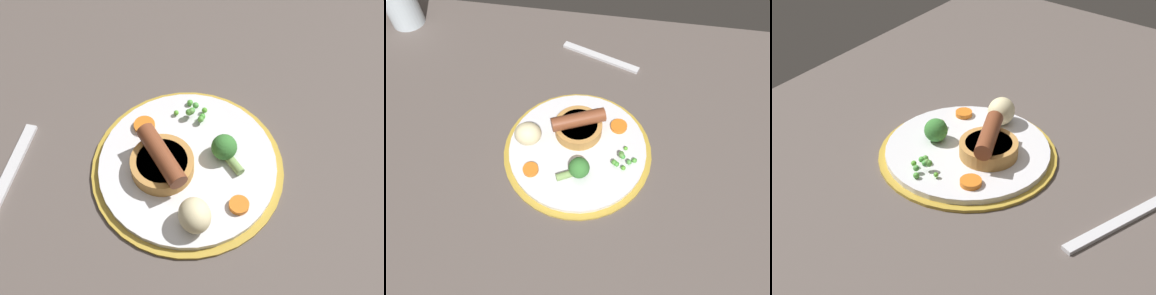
% 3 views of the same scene
% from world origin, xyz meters
% --- Properties ---
extents(dining_table, '(1.10, 0.80, 0.03)m').
position_xyz_m(dining_table, '(0.00, 0.00, 0.01)').
color(dining_table, '#564C47').
rests_on(dining_table, ground).
extents(dinner_plate, '(0.27, 0.27, 0.01)m').
position_xyz_m(dinner_plate, '(0.06, 0.00, 0.04)').
color(dinner_plate, '#B79333').
rests_on(dinner_plate, dining_table).
extents(sausage_pudding, '(0.10, 0.09, 0.05)m').
position_xyz_m(sausage_pudding, '(0.05, 0.03, 0.06)').
color(sausage_pudding, '#BC8442').
rests_on(sausage_pudding, dinner_plate).
extents(pea_pile, '(0.04, 0.05, 0.02)m').
position_xyz_m(pea_pile, '(0.14, -0.02, 0.05)').
color(pea_pile, '#51A32D').
rests_on(pea_pile, dinner_plate).
extents(broccoli_floret_near, '(0.06, 0.04, 0.04)m').
position_xyz_m(broccoli_floret_near, '(0.07, -0.05, 0.06)').
color(broccoli_floret_near, '#387A33').
rests_on(broccoli_floret_near, dinner_plate).
extents(potato_chunk_0, '(0.06, 0.05, 0.04)m').
position_xyz_m(potato_chunk_0, '(-0.03, 0.00, 0.07)').
color(potato_chunk_0, beige).
rests_on(potato_chunk_0, dinner_plate).
extents(carrot_slice_0, '(0.04, 0.04, 0.01)m').
position_xyz_m(carrot_slice_0, '(-0.01, -0.06, 0.05)').
color(carrot_slice_0, orange).
rests_on(carrot_slice_0, dinner_plate).
extents(carrot_slice_5, '(0.04, 0.04, 0.01)m').
position_xyz_m(carrot_slice_5, '(0.13, 0.06, 0.05)').
color(carrot_slice_5, orange).
rests_on(carrot_slice_5, dinner_plate).
extents(fork, '(0.18, 0.07, 0.01)m').
position_xyz_m(fork, '(0.07, 0.25, 0.03)').
color(fork, silver).
rests_on(fork, dining_table).
extents(drinking_glass, '(0.08, 0.08, 0.10)m').
position_xyz_m(drinking_glass, '(-0.40, 0.30, 0.08)').
color(drinking_glass, silver).
rests_on(drinking_glass, dining_table).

